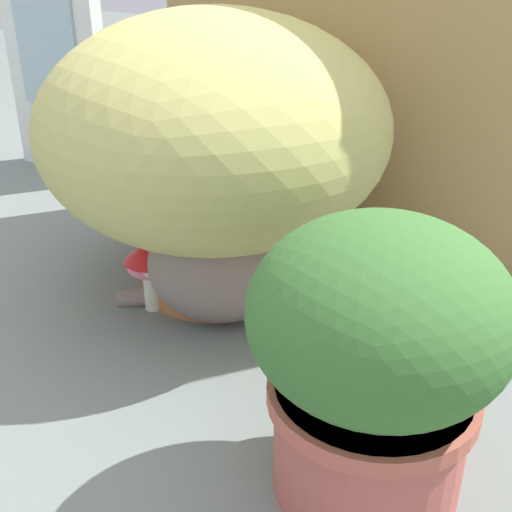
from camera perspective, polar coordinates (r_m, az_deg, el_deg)
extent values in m
plane|color=slate|center=(1.24, -4.32, -6.61)|extent=(6.00, 6.00, 0.00)
cube|color=tan|center=(1.46, 9.19, 19.13)|extent=(0.99, 0.03, 0.98)
cube|color=white|center=(1.98, -17.00, 18.55)|extent=(0.34, 0.04, 0.84)
cube|color=#A8C4D3|center=(1.96, -17.74, 19.62)|extent=(0.22, 0.01, 0.54)
cylinder|color=#B36F3C|center=(1.37, -3.25, 0.52)|extent=(0.32, 0.32, 0.15)
cylinder|color=#B46A3E|center=(1.34, -3.32, 2.88)|extent=(0.34, 0.34, 0.02)
ellipsoid|color=tan|center=(1.27, -3.55, 10.76)|extent=(0.66, 0.66, 0.43)
cylinder|color=#B65B50|center=(0.92, 9.44, -14.73)|extent=(0.25, 0.25, 0.17)
cylinder|color=#BC5D4B|center=(0.88, 9.80, -11.30)|extent=(0.27, 0.27, 0.02)
ellipsoid|color=#376B2E|center=(0.81, 10.46, -4.82)|extent=(0.32, 0.32, 0.23)
ellipsoid|color=gray|center=(1.23, -3.19, -0.91)|extent=(0.31, 0.27, 0.22)
ellipsoid|color=#AFA492|center=(1.23, 1.34, -1.49)|extent=(0.11, 0.12, 0.11)
sphere|color=gray|center=(1.17, 2.04, 3.89)|extent=(0.15, 0.15, 0.11)
cone|color=gray|center=(1.18, 2.13, 7.21)|extent=(0.05, 0.05, 0.04)
cone|color=gray|center=(1.12, 2.05, 6.13)|extent=(0.05, 0.05, 0.04)
cylinder|color=gray|center=(1.33, -7.92, -3.22)|extent=(0.18, 0.12, 0.07)
cylinder|color=silver|center=(1.30, -8.71, -2.37)|extent=(0.03, 0.03, 0.11)
cone|color=red|center=(1.27, -8.95, 0.58)|extent=(0.10, 0.10, 0.05)
cylinder|color=silver|center=(1.34, -8.21, -2.18)|extent=(0.04, 0.04, 0.07)
cone|color=pink|center=(1.31, -8.40, 0.26)|extent=(0.12, 0.12, 0.06)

